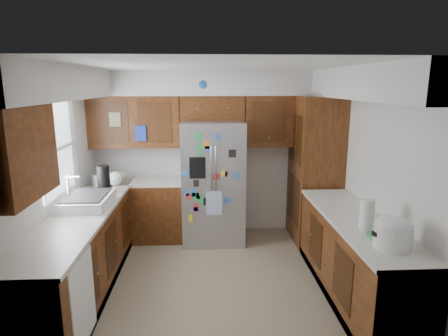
{
  "coord_description": "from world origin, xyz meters",
  "views": [
    {
      "loc": [
        -0.12,
        -4.15,
        2.3
      ],
      "look_at": [
        0.12,
        0.35,
        1.3
      ],
      "focal_mm": 30.0,
      "sensor_mm": 36.0,
      "label": 1
    }
  ],
  "objects_px": {
    "pantry": "(315,170)",
    "fridge": "(213,182)",
    "paper_towel": "(367,215)",
    "rice_cooker": "(393,232)"
  },
  "relations": [
    {
      "from": "pantry",
      "to": "paper_towel",
      "type": "height_order",
      "value": "pantry"
    },
    {
      "from": "rice_cooker",
      "to": "paper_towel",
      "type": "distance_m",
      "value": 0.43
    },
    {
      "from": "pantry",
      "to": "fridge",
      "type": "bearing_deg",
      "value": 177.94
    },
    {
      "from": "pantry",
      "to": "fridge",
      "type": "xyz_separation_m",
      "value": [
        -1.5,
        0.05,
        -0.17
      ]
    },
    {
      "from": "rice_cooker",
      "to": "pantry",
      "type": "bearing_deg",
      "value": 89.99
    },
    {
      "from": "pantry",
      "to": "fridge",
      "type": "height_order",
      "value": "pantry"
    },
    {
      "from": "rice_cooker",
      "to": "fridge",
      "type": "bearing_deg",
      "value": 121.97
    },
    {
      "from": "paper_towel",
      "to": "pantry",
      "type": "bearing_deg",
      "value": 88.62
    },
    {
      "from": "rice_cooker",
      "to": "paper_towel",
      "type": "xyz_separation_m",
      "value": [
        -0.05,
        0.42,
        0.0
      ]
    },
    {
      "from": "rice_cooker",
      "to": "paper_towel",
      "type": "bearing_deg",
      "value": 96.15
    }
  ]
}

